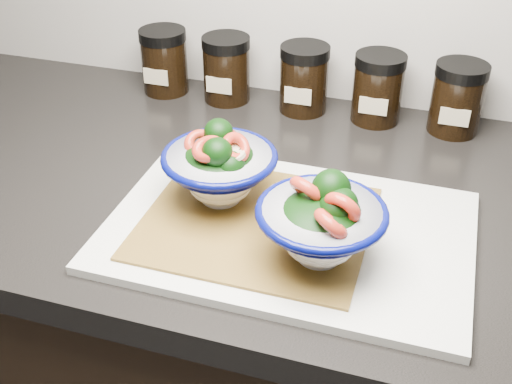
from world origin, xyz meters
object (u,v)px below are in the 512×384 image
(bowl_right, at_px, (322,224))
(spice_jar_e, at_px, (457,98))
(spice_jar_c, at_px, (304,79))
(spice_jar_d, at_px, (378,88))
(spice_jar_b, at_px, (226,69))
(spice_jar_a, at_px, (164,61))
(bowl_left, at_px, (220,168))
(cutting_board, at_px, (288,231))

(bowl_right, bearing_deg, spice_jar_e, 71.81)
(spice_jar_c, relative_size, spice_jar_d, 1.00)
(bowl_right, bearing_deg, spice_jar_d, 89.34)
(spice_jar_b, distance_m, spice_jar_d, 0.26)
(bowl_right, bearing_deg, spice_jar_a, 133.39)
(spice_jar_b, relative_size, spice_jar_c, 1.00)
(bowl_left, relative_size, spice_jar_d, 1.33)
(bowl_right, height_order, spice_jar_d, bowl_right)
(cutting_board, relative_size, bowl_left, 3.00)
(bowl_left, xyz_separation_m, bowl_right, (0.15, -0.08, -0.00))
(bowl_left, relative_size, spice_jar_e, 1.33)
(cutting_board, height_order, bowl_right, bowl_right)
(bowl_left, height_order, spice_jar_b, bowl_left)
(bowl_left, relative_size, spice_jar_a, 1.33)
(spice_jar_a, xyz_separation_m, spice_jar_c, (0.25, 0.00, 0.00))
(spice_jar_b, relative_size, spice_jar_d, 1.00)
(bowl_left, distance_m, bowl_right, 0.17)
(bowl_left, height_order, spice_jar_e, bowl_left)
(cutting_board, distance_m, spice_jar_a, 0.47)
(spice_jar_a, relative_size, spice_jar_d, 1.00)
(bowl_right, height_order, spice_jar_b, bowl_right)
(bowl_right, relative_size, spice_jar_d, 1.33)
(spice_jar_b, bearing_deg, bowl_left, -71.78)
(spice_jar_c, distance_m, spice_jar_d, 0.12)
(cutting_board, distance_m, bowl_left, 0.12)
(bowl_right, height_order, spice_jar_e, bowl_right)
(spice_jar_d, bearing_deg, bowl_left, -116.21)
(bowl_left, xyz_separation_m, spice_jar_b, (-0.10, 0.32, -0.01))
(cutting_board, xyz_separation_m, spice_jar_a, (-0.32, 0.34, 0.05))
(spice_jar_b, height_order, spice_jar_c, same)
(spice_jar_b, xyz_separation_m, spice_jar_d, (0.26, 0.00, 0.00))
(bowl_right, bearing_deg, spice_jar_c, 106.76)
(bowl_left, relative_size, spice_jar_b, 1.33)
(cutting_board, relative_size, bowl_right, 3.00)
(spice_jar_d, bearing_deg, bowl_right, -90.66)
(bowl_left, height_order, spice_jar_c, bowl_left)
(spice_jar_a, bearing_deg, bowl_right, -46.61)
(bowl_right, bearing_deg, spice_jar_b, 123.00)
(spice_jar_b, relative_size, spice_jar_e, 1.00)
(bowl_left, bearing_deg, spice_jar_a, 124.87)
(cutting_board, xyz_separation_m, spice_jar_b, (-0.20, 0.34, 0.05))
(spice_jar_c, bearing_deg, bowl_left, -95.92)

